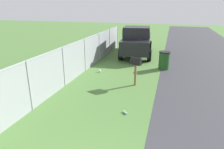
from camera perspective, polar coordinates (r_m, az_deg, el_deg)
mailbox at (r=9.17m, az=6.63°, el=3.15°), size 0.38×0.56×1.30m
pickup_truck at (r=15.05m, az=6.93°, el=9.52°), size 5.37×2.55×2.09m
trash_bin at (r=12.02m, az=14.34°, el=3.85°), size 0.62×0.62×1.03m
fence_section at (r=11.33m, az=-7.63°, el=5.75°), size 14.21×0.07×1.80m
litter_bag_midfield_b at (r=11.26m, az=-3.46°, el=1.04°), size 0.14×0.14×0.14m
litter_bottle_midfield_a at (r=7.09m, az=3.70°, el=-10.52°), size 0.21×0.20×0.07m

